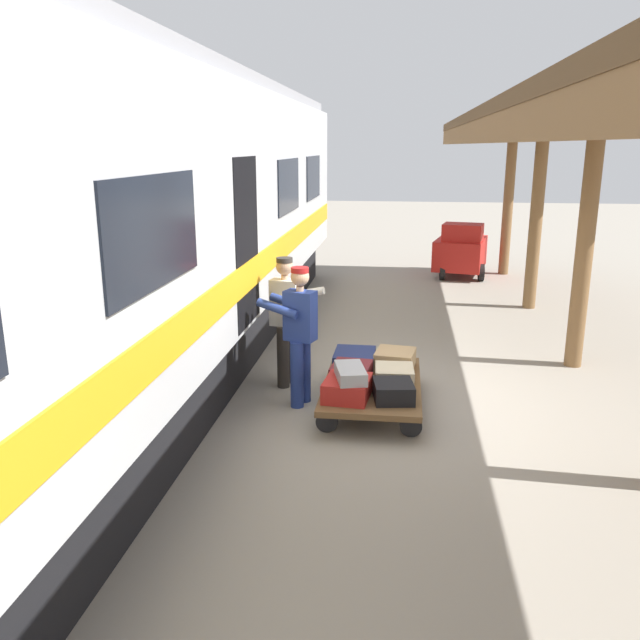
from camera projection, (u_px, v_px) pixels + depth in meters
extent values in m
plane|color=gray|center=(416.00, 404.00, 7.99)|extent=(60.00, 60.00, 0.00)
cylinder|color=brown|center=(508.00, 204.00, 15.61)|extent=(0.24, 0.24, 3.40)
cylinder|color=brown|center=(536.00, 220.00, 12.28)|extent=(0.24, 0.24, 3.40)
cylinder|color=brown|center=(585.00, 248.00, 8.94)|extent=(0.24, 0.24, 3.40)
cube|color=brown|center=(494.00, 129.00, 7.05)|extent=(0.08, 18.24, 0.30)
cube|color=silver|center=(124.00, 208.00, 7.81)|extent=(3.00, 16.47, 2.90)
cube|color=black|center=(136.00, 357.00, 8.30)|extent=(2.55, 15.64, 0.90)
cube|color=#99999E|center=(114.00, 71.00, 7.41)|extent=(2.76, 16.14, 0.20)
cube|color=gold|center=(249.00, 276.00, 7.83)|extent=(0.03, 16.14, 0.36)
cube|color=black|center=(313.00, 177.00, 13.12)|extent=(0.02, 1.81, 0.84)
cube|color=black|center=(289.00, 186.00, 10.36)|extent=(0.02, 1.81, 0.84)
cube|color=black|center=(156.00, 232.00, 4.84)|extent=(0.02, 1.81, 0.84)
cube|color=black|center=(243.00, 243.00, 7.74)|extent=(0.12, 1.10, 2.00)
cube|color=brown|center=(372.00, 385.00, 7.83)|extent=(1.15, 1.99, 0.07)
cylinder|color=black|center=(411.00, 426.00, 7.05)|extent=(0.25, 0.05, 0.25)
cylinder|color=black|center=(327.00, 422.00, 7.16)|extent=(0.25, 0.05, 0.25)
cylinder|color=black|center=(410.00, 376.00, 8.58)|extent=(0.25, 0.05, 0.25)
cylinder|color=black|center=(341.00, 373.00, 8.69)|extent=(0.25, 0.05, 0.25)
cube|color=tan|center=(395.00, 359.00, 8.28)|extent=(0.54, 0.56, 0.23)
cube|color=navy|center=(355.00, 359.00, 8.35)|extent=(0.52, 0.61, 0.20)
cube|color=maroon|center=(351.00, 373.00, 7.82)|extent=(0.50, 0.56, 0.21)
cube|color=#AD231E|center=(347.00, 388.00, 7.30)|extent=(0.55, 0.63, 0.23)
cube|color=beige|center=(394.00, 375.00, 7.76)|extent=(0.48, 0.50, 0.20)
cube|color=black|center=(393.00, 391.00, 7.24)|extent=(0.49, 0.52, 0.21)
cube|color=#9EA0A5|center=(350.00, 373.00, 7.24)|extent=(0.42, 0.61, 0.14)
cylinder|color=navy|center=(304.00, 370.00, 7.97)|extent=(0.16, 0.16, 0.82)
cylinder|color=navy|center=(297.00, 375.00, 7.79)|extent=(0.16, 0.16, 0.82)
cube|color=navy|center=(300.00, 316.00, 7.69)|extent=(0.41, 0.32, 0.60)
cylinder|color=tan|center=(300.00, 289.00, 7.61)|extent=(0.09, 0.09, 0.06)
sphere|color=tan|center=(300.00, 277.00, 7.57)|extent=(0.22, 0.22, 0.22)
cylinder|color=#A51919|center=(300.00, 270.00, 7.55)|extent=(0.21, 0.21, 0.06)
cylinder|color=navy|center=(290.00, 303.00, 7.90)|extent=(0.53, 0.26, 0.21)
cylinder|color=navy|center=(277.00, 309.00, 7.62)|extent=(0.53, 0.26, 0.21)
cylinder|color=#332D28|center=(283.00, 357.00, 8.44)|extent=(0.16, 0.16, 0.82)
cylinder|color=#332D28|center=(288.00, 353.00, 8.62)|extent=(0.16, 0.16, 0.82)
cube|color=silver|center=(285.00, 302.00, 8.34)|extent=(0.39, 0.28, 0.60)
cylinder|color=tan|center=(285.00, 277.00, 8.26)|extent=(0.09, 0.09, 0.06)
sphere|color=tan|center=(284.00, 266.00, 8.22)|extent=(0.22, 0.22, 0.22)
cylinder|color=#332D28|center=(284.00, 260.00, 8.20)|extent=(0.21, 0.21, 0.06)
cylinder|color=silver|center=(297.00, 299.00, 8.11)|extent=(0.54, 0.19, 0.21)
cylinder|color=silver|center=(305.00, 293.00, 8.40)|extent=(0.54, 0.19, 0.21)
cube|color=#B21E19|center=(460.00, 253.00, 15.71)|extent=(1.43, 1.89, 0.70)
cube|color=#B21E19|center=(463.00, 234.00, 15.24)|extent=(1.03, 0.87, 0.50)
cylinder|color=black|center=(481.00, 272.00, 15.17)|extent=(0.12, 0.40, 0.40)
cylinder|color=black|center=(442.00, 272.00, 15.28)|extent=(0.12, 0.40, 0.40)
cylinder|color=black|center=(476.00, 264.00, 16.32)|extent=(0.12, 0.40, 0.40)
cylinder|color=black|center=(440.00, 263.00, 16.43)|extent=(0.12, 0.40, 0.40)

